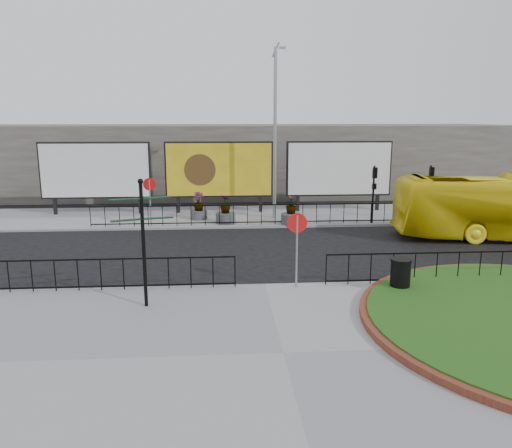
{
  "coord_description": "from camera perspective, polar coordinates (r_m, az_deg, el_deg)",
  "views": [
    {
      "loc": [
        -1.42,
        -15.82,
        5.59
      ],
      "look_at": [
        -0.22,
        0.98,
        1.96
      ],
      "focal_mm": 35.0,
      "sensor_mm": 36.0,
      "label": 1
    }
  ],
  "objects": [
    {
      "name": "ground",
      "position": [
        16.84,
        1.01,
        -7.23
      ],
      "size": [
        90.0,
        90.0,
        0.0
      ],
      "primitive_type": "plane",
      "color": "black",
      "rests_on": "ground"
    },
    {
      "name": "pavement_near",
      "position": [
        12.23,
        3.14,
        -14.73
      ],
      "size": [
        30.0,
        10.0,
        0.12
      ],
      "primitive_type": "cube",
      "color": "gray",
      "rests_on": "ground"
    },
    {
      "name": "pavement_far",
      "position": [
        28.4,
        -1.12,
        0.93
      ],
      "size": [
        44.0,
        6.0,
        0.12
      ],
      "primitive_type": "cube",
      "color": "gray",
      "rests_on": "ground"
    },
    {
      "name": "railing_near_left",
      "position": [
        16.91,
        -19.68,
        -5.48
      ],
      "size": [
        10.0,
        0.1,
        1.1
      ],
      "primitive_type": null,
      "color": "black",
      "rests_on": "pavement_near"
    },
    {
      "name": "railing_near_right",
      "position": [
        18.1,
        22.13,
        -4.53
      ],
      "size": [
        9.0,
        0.1,
        1.1
      ],
      "primitive_type": null,
      "color": "black",
      "rests_on": "pavement_near"
    },
    {
      "name": "railing_far",
      "position": [
        25.71,
        1.41,
        1.12
      ],
      "size": [
        18.0,
        0.1,
        1.1
      ],
      "primitive_type": null,
      "color": "black",
      "rests_on": "pavement_far"
    },
    {
      "name": "speed_sign_far",
      "position": [
        25.74,
        -12.05,
        3.68
      ],
      "size": [
        0.64,
        0.07,
        2.47
      ],
      "color": "gray",
      "rests_on": "pavement_far"
    },
    {
      "name": "speed_sign_near",
      "position": [
        16.04,
        4.72,
        -1.12
      ],
      "size": [
        0.64,
        0.07,
        2.47
      ],
      "color": "gray",
      "rests_on": "pavement_near"
    },
    {
      "name": "billboard_left",
      "position": [
        29.8,
        -17.88,
        5.81
      ],
      "size": [
        6.2,
        0.31,
        4.1
      ],
      "color": "black",
      "rests_on": "pavement_far"
    },
    {
      "name": "billboard_mid",
      "position": [
        28.95,
        -4.23,
        6.19
      ],
      "size": [
        6.2,
        0.31,
        4.1
      ],
      "color": "black",
      "rests_on": "pavement_far"
    },
    {
      "name": "billboard_right",
      "position": [
        29.76,
        9.46,
        6.22
      ],
      "size": [
        6.2,
        0.31,
        4.1
      ],
      "color": "black",
      "rests_on": "pavement_far"
    },
    {
      "name": "lamp_post",
      "position": [
        26.99,
        2.2,
        10.53
      ],
      "size": [
        0.74,
        0.18,
        9.23
      ],
      "color": "gray",
      "rests_on": "pavement_far"
    },
    {
      "name": "signal_pole_a",
      "position": [
        26.6,
        13.33,
        4.29
      ],
      "size": [
        0.22,
        0.26,
        3.0
      ],
      "color": "black",
      "rests_on": "pavement_far"
    },
    {
      "name": "signal_pole_b",
      "position": [
        27.65,
        19.29,
        4.22
      ],
      "size": [
        0.22,
        0.26,
        3.0
      ],
      "color": "black",
      "rests_on": "pavement_far"
    },
    {
      "name": "building_backdrop",
      "position": [
        37.97,
        -1.93,
        7.48
      ],
      "size": [
        40.0,
        10.0,
        5.0
      ],
      "primitive_type": "cube",
      "color": "slate",
      "rests_on": "ground"
    },
    {
      "name": "fingerpost_sign",
      "position": [
        14.62,
        -12.81,
        -0.75
      ],
      "size": [
        1.75,
        0.77,
        3.78
      ],
      "rotation": [
        0.0,
        0.0,
        0.24
      ],
      "color": "black",
      "rests_on": "pavement_near"
    },
    {
      "name": "litter_bin",
      "position": [
        16.47,
        16.17,
        -5.69
      ],
      "size": [
        0.67,
        0.67,
        1.1
      ],
      "color": "black",
      "rests_on": "pavement_near"
    },
    {
      "name": "planter_a",
      "position": [
        27.29,
        -6.56,
        1.74
      ],
      "size": [
        0.92,
        0.92,
        1.49
      ],
      "color": "#4C4C4F",
      "rests_on": "pavement_far"
    },
    {
      "name": "planter_b",
      "position": [
        26.18,
        -3.51,
        1.22
      ],
      "size": [
        1.03,
        1.03,
        1.5
      ],
      "color": "#4C4C4F",
      "rests_on": "pavement_far"
    },
    {
      "name": "planter_c",
      "position": [
        25.95,
        4.03,
        1.17
      ],
      "size": [
        1.05,
        1.05,
        1.54
      ],
      "color": "#4C4C4F",
      "rests_on": "pavement_far"
    }
  ]
}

